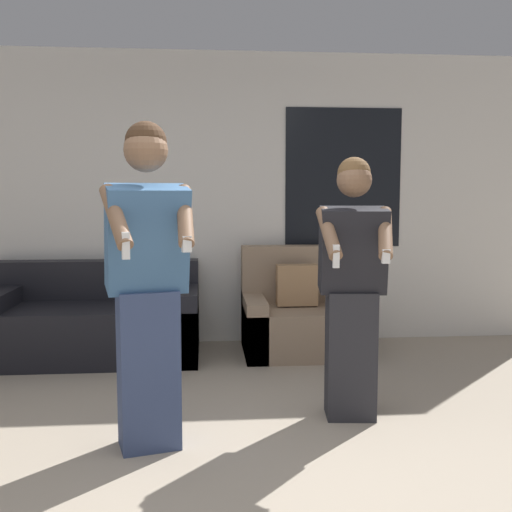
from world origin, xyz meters
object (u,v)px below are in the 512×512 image
object	(u,v)px
couch	(92,323)
person_left	(148,284)
armchair	(297,317)
person_right	(352,288)

from	to	relation	value
couch	person_left	size ratio (longest dim) A/B	1.02
person_left	armchair	bearing A→B (deg)	60.34
person_right	person_left	bearing A→B (deg)	-163.66
couch	person_left	distance (m)	2.13
armchair	person_right	xyz separation A→B (m)	(0.09, -1.60, 0.51)
couch	armchair	xyz separation A→B (m)	(1.78, 0.03, 0.01)
armchair	person_left	xyz separation A→B (m)	(-1.11, -1.96, 0.60)
armchair	person_right	size ratio (longest dim) A/B	0.59
armchair	person_left	bearing A→B (deg)	-119.66
armchair	person_left	size ratio (longest dim) A/B	0.53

